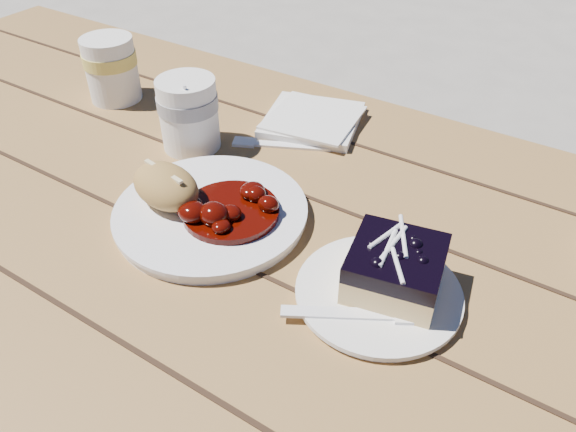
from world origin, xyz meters
The scene contains 11 objects.
picnic_table centered at (0.00, 0.00, 0.59)m, with size 2.00×1.55×0.75m.
main_plate centered at (-0.10, -0.03, 0.76)m, with size 0.25×0.25×0.02m, color white.
goulash_stew centered at (-0.07, -0.02, 0.79)m, with size 0.12×0.12×0.04m, color #3F0702, non-canonical shape.
bread_roll centered at (-0.15, -0.05, 0.79)m, with size 0.10×0.07×0.05m, color #A98141.
dessert_plate centered at (0.15, -0.04, 0.76)m, with size 0.18×0.18×0.01m, color white.
blueberry_cake centered at (0.16, -0.02, 0.79)m, with size 0.12×0.12×0.06m.
fork_dessert centered at (0.13, -0.09, 0.76)m, with size 0.03×0.16×0.01m, color white, non-canonical shape.
coffee_cup centered at (-0.24, 0.10, 0.81)m, with size 0.09×0.09×0.11m, color white.
napkin_stack centered at (-0.11, 0.26, 0.76)m, with size 0.15×0.15×0.01m, color white.
fork_table centered at (-0.10, 0.18, 0.75)m, with size 0.03×0.16×0.01m, color white, non-canonical shape.
second_cup centered at (-0.46, 0.15, 0.81)m, with size 0.09×0.09×0.11m, color white.
Camera 1 is at (0.30, -0.46, 1.22)m, focal length 35.00 mm.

